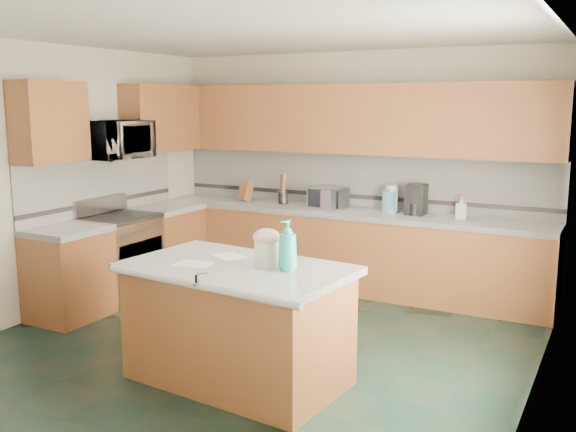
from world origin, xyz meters
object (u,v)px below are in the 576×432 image
Objects in this scene: treat_jar at (267,253)px; toaster_oven at (328,197)px; coffee_maker at (416,200)px; island_base at (238,327)px; island_top at (237,269)px; soap_bottle_island at (288,245)px; knife_block at (246,191)px.

toaster_oven reaches higher than treat_jar.
coffee_maker is (0.32, 2.70, 0.07)m from treat_jar.
island_base is 0.46m from island_top.
treat_jar is at bearing 25.57° from island_base.
coffee_maker reaches higher than island_base.
island_top is (0.00, -0.00, 0.46)m from island_base.
treat_jar reaches higher than island_base.
treat_jar is at bearing -51.05° from toaster_oven.
coffee_maker is (0.12, 2.74, -0.02)m from soap_bottle_island.
coffee_maker is at bearing 84.26° from island_top.
island_base is 6.56× the size of knife_block.
treat_jar is 2.72m from coffee_maker.
knife_block is at bearing 125.75° from island_top.
island_top reaches higher than island_base.
island_top is at bearing -179.71° from treat_jar.
coffee_maker reaches higher than toaster_oven.
island_base is 2.86m from toaster_oven.
coffee_maker is at bearing 101.14° from soap_bottle_island.
soap_bottle_island is at bearing 10.90° from island_top.
toaster_oven is (-0.50, 2.75, 0.61)m from island_base.
treat_jar is 3.24m from knife_block.
knife_block is (-1.62, 2.75, 0.61)m from island_base.
treat_jar is 0.46× the size of toaster_oven.
soap_bottle_island is at bearing -47.41° from toaster_oven.
island_base is 0.94× the size of island_top.
treat_jar is at bearing -35.69° from knife_block.
island_base is 4.24× the size of soap_bottle_island.
toaster_oven is (-0.72, 2.67, 0.03)m from treat_jar.
toaster_oven is (1.12, 0.00, 0.00)m from knife_block.
knife_block reaches higher than treat_jar.
coffee_maker is (0.53, 2.78, 0.20)m from island_top.
soap_bottle_island reaches higher than coffee_maker.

